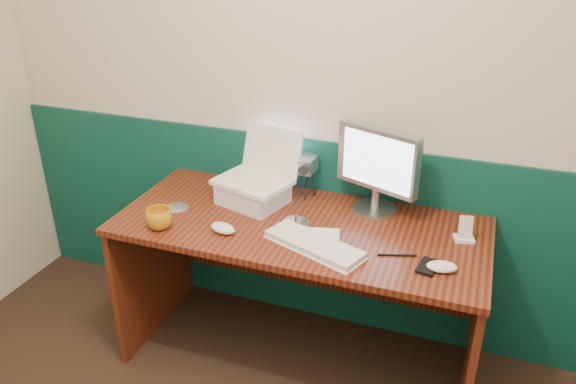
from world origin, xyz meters
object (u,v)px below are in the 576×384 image
at_px(monitor, 377,171).
at_px(mug, 159,219).
at_px(keyboard, 314,245).
at_px(desk, 299,294).
at_px(camcorder, 308,179).
at_px(laptop, 252,157).

bearing_deg(monitor, mug, -129.15).
bearing_deg(keyboard, desk, 146.15).
distance_m(desk, monitor, 0.67).
xyz_separation_m(desk, camcorder, (-0.05, 0.26, 0.47)).
bearing_deg(desk, camcorder, 101.17).
bearing_deg(mug, keyboard, 5.99).
relative_size(mug, camcorder, 0.59).
xyz_separation_m(desk, mug, (-0.55, -0.24, 0.42)).
xyz_separation_m(laptop, monitor, (0.55, 0.12, -0.03)).
distance_m(desk, laptop, 0.67).
bearing_deg(desk, monitor, 39.26).
xyz_separation_m(desk, keyboard, (0.12, -0.17, 0.39)).
height_order(desk, camcorder, camcorder).
height_order(desk, mug, mug).
bearing_deg(laptop, camcorder, 49.93).
height_order(laptop, camcorder, laptop).
height_order(monitor, keyboard, monitor).
relative_size(keyboard, camcorder, 2.18).
height_order(laptop, mug, laptop).
bearing_deg(laptop, monitor, 28.18).
height_order(monitor, camcorder, monitor).
height_order(desk, monitor, monitor).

